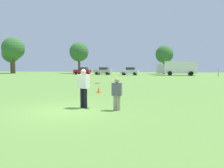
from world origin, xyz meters
name	(u,v)px	position (x,y,z in m)	size (l,w,h in m)	color
ground_plane	(68,111)	(0.00, 0.00, 0.00)	(141.48, 141.48, 0.00)	#608C3D
player_thrower	(84,86)	(0.51, 0.74, 1.03)	(0.57, 0.45, 1.83)	black
player_defender	(117,92)	(2.14, 0.47, 0.80)	(0.44, 0.27, 1.44)	gray
frisbee	(97,83)	(1.16, 0.83, 1.17)	(0.27, 0.27, 0.09)	#E54C33
traffic_cone	(99,90)	(-0.32, 6.70, 0.23)	(0.32, 0.32, 0.48)	#D8590C
parked_car_near_left	(82,71)	(-14.20, 43.67, 0.92)	(4.29, 2.39, 1.82)	maroon
parked_car_mid_left	(103,71)	(-8.56, 42.65, 0.92)	(4.29, 2.39, 1.82)	#B7AD99
parked_car_center	(130,71)	(-1.91, 41.69, 0.92)	(4.29, 2.39, 1.82)	silver
box_truck	(177,68)	(8.75, 41.65, 1.75)	(8.62, 3.31, 3.18)	white
bystander_sideline_watcher	(218,72)	(16.50, 38.43, 0.86)	(0.37, 0.48, 1.53)	gray
tree_west_oak	(11,54)	(-39.75, 51.03, 5.94)	(5.32, 5.32, 8.64)	brown
tree_west_maple	(13,49)	(-36.94, 48.31, 7.24)	(6.48, 6.48, 10.53)	brown
tree_center_elm	(79,52)	(-18.07, 52.06, 6.26)	(5.60, 5.60, 9.10)	brown
tree_east_birch	(164,54)	(6.26, 50.68, 5.23)	(4.68, 4.68, 7.60)	brown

